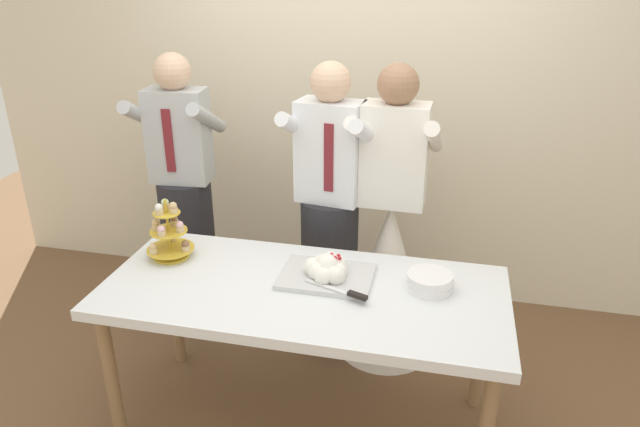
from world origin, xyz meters
name	(u,v)px	position (x,y,z in m)	size (l,w,h in m)	color
ground_plane	(305,421)	(0.00, 0.00, 0.00)	(8.00, 8.00, 0.00)	brown
rear_wall	(360,77)	(0.00, 1.44, 1.45)	(5.20, 0.10, 2.90)	beige
dessert_table	(303,301)	(0.00, 0.00, 0.70)	(1.80, 0.80, 0.78)	silver
cupcake_stand	(169,235)	(-0.70, 0.14, 0.89)	(0.23, 0.23, 0.31)	gold
main_cake_tray	(327,271)	(0.09, 0.10, 0.82)	(0.43, 0.35, 0.12)	silver
plate_stack	(430,281)	(0.55, 0.11, 0.81)	(0.21, 0.21, 0.08)	white
person_groom	(330,228)	(-0.03, 0.69, 0.75)	(0.52, 0.55, 1.66)	#232328
person_bride	(389,259)	(0.31, 0.71, 0.58)	(0.56, 0.56, 1.66)	white
person_guest	(186,207)	(-0.94, 0.79, 0.75)	(0.50, 0.53, 1.66)	#232328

